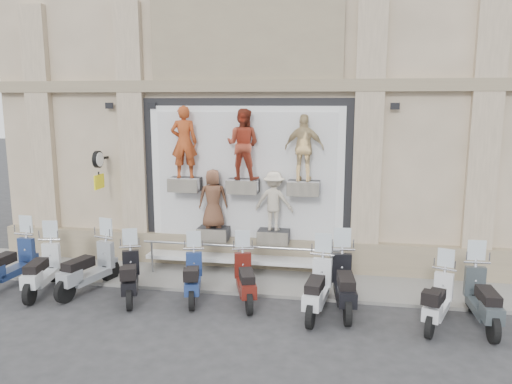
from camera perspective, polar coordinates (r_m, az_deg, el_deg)
ground at (r=11.02m, az=-4.23°, el=-13.61°), size 90.00×90.00×0.00m
sidewalk at (r=12.90m, az=-1.88°, el=-9.74°), size 16.00×2.20×0.08m
building at (r=17.01m, az=1.58°, el=15.50°), size 14.00×8.60×12.00m
shop_vitrine at (r=12.90m, az=-1.17°, el=1.33°), size 5.60×0.83×4.30m
guard_rail at (r=12.66m, az=-1.99°, el=-8.09°), size 5.06×0.10×0.93m
clock_sign_bracket at (r=13.91m, az=-17.56°, el=2.98°), size 0.10×0.80×1.02m
scooter_a at (r=13.56m, az=-26.38°, el=-6.39°), size 0.74×2.05×1.63m
scooter_b at (r=12.81m, az=-23.35°, el=-7.17°), size 0.93×2.04×1.60m
scooter_c at (r=12.48m, az=-18.70°, el=-7.17°), size 1.10×2.12×1.66m
scooter_d at (r=11.82m, az=-14.24°, el=-8.31°), size 1.18×1.92×1.50m
scooter_e at (r=11.54m, az=-7.23°, el=-8.66°), size 0.95×1.86×1.45m
scooter_f at (r=11.27m, az=-1.22°, el=-8.89°), size 1.09×1.94×1.51m
scooter_g at (r=10.72m, az=7.04°, el=-9.72°), size 0.81×2.03×1.60m
scooter_h at (r=10.97m, az=10.10°, el=-9.17°), size 0.82×2.11×1.67m
scooter_i at (r=10.79m, az=20.13°, el=-10.59°), size 1.12×1.86×1.45m
scooter_j at (r=11.08m, az=24.59°, el=-9.95°), size 0.66×2.00×1.61m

